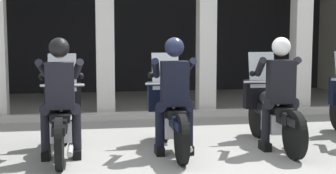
{
  "coord_description": "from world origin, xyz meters",
  "views": [
    {
      "loc": [
        -1.18,
        -6.5,
        1.67
      ],
      "look_at": [
        0.0,
        0.49,
        0.87
      ],
      "focal_mm": 52.99,
      "sensor_mm": 36.0,
      "label": 1
    }
  ],
  "objects_px": {
    "police_officer_left": "(60,88)",
    "motorcycle_center": "(171,114)",
    "motorcycle_left": "(62,117)",
    "police_officer_right": "(280,84)",
    "motorcycle_right": "(272,111)",
    "police_officer_center": "(174,86)"
  },
  "relations": [
    {
      "from": "motorcycle_center",
      "to": "motorcycle_right",
      "type": "bearing_deg",
      "value": 0.06
    },
    {
      "from": "motorcycle_center",
      "to": "police_officer_right",
      "type": "relative_size",
      "value": 1.29
    },
    {
      "from": "motorcycle_left",
      "to": "police_officer_right",
      "type": "xyz_separation_m",
      "value": [
        3.0,
        -0.28,
        0.44
      ]
    },
    {
      "from": "police_officer_left",
      "to": "motorcycle_center",
      "type": "relative_size",
      "value": 0.78
    },
    {
      "from": "motorcycle_left",
      "to": "police_officer_right",
      "type": "height_order",
      "value": "police_officer_right"
    },
    {
      "from": "motorcycle_right",
      "to": "police_officer_right",
      "type": "bearing_deg",
      "value": -90.78
    },
    {
      "from": "police_officer_left",
      "to": "motorcycle_center",
      "type": "bearing_deg",
      "value": 3.02
    },
    {
      "from": "motorcycle_center",
      "to": "motorcycle_right",
      "type": "xyz_separation_m",
      "value": [
        1.5,
        0.0,
        0.0
      ]
    },
    {
      "from": "police_officer_right",
      "to": "motorcycle_center",
      "type": "bearing_deg",
      "value": 168.8
    },
    {
      "from": "motorcycle_center",
      "to": "police_officer_center",
      "type": "xyz_separation_m",
      "value": [
        -0.0,
        -0.28,
        0.44
      ]
    },
    {
      "from": "police_officer_center",
      "to": "motorcycle_left",
      "type": "bearing_deg",
      "value": 169.23
    },
    {
      "from": "motorcycle_right",
      "to": "police_officer_right",
      "type": "xyz_separation_m",
      "value": [
        -0.0,
        -0.28,
        0.44
      ]
    },
    {
      "from": "motorcycle_left",
      "to": "police_officer_left",
      "type": "xyz_separation_m",
      "value": [
        -0.0,
        -0.28,
        0.44
      ]
    },
    {
      "from": "motorcycle_left",
      "to": "police_officer_left",
      "type": "distance_m",
      "value": 0.52
    },
    {
      "from": "police_officer_center",
      "to": "police_officer_right",
      "type": "bearing_deg",
      "value": 0.06
    },
    {
      "from": "police_officer_left",
      "to": "police_officer_right",
      "type": "bearing_deg",
      "value": -7.64
    },
    {
      "from": "motorcycle_left",
      "to": "police_officer_center",
      "type": "xyz_separation_m",
      "value": [
        1.5,
        -0.28,
        0.44
      ]
    },
    {
      "from": "motorcycle_left",
      "to": "police_officer_left",
      "type": "bearing_deg",
      "value": -97.9
    },
    {
      "from": "motorcycle_right",
      "to": "police_officer_right",
      "type": "height_order",
      "value": "police_officer_right"
    },
    {
      "from": "motorcycle_right",
      "to": "police_officer_left",
      "type": "bearing_deg",
      "value": -175.12
    },
    {
      "from": "motorcycle_right",
      "to": "motorcycle_center",
      "type": "bearing_deg",
      "value": 179.53
    },
    {
      "from": "motorcycle_center",
      "to": "police_officer_right",
      "type": "height_order",
      "value": "police_officer_right"
    }
  ]
}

